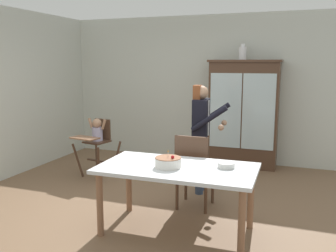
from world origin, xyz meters
The scene contains 10 objects.
ground_plane centered at (0.00, 0.00, 0.00)m, with size 6.24×6.24×0.00m, color brown.
wall_back centered at (0.00, 2.63, 1.35)m, with size 5.32×0.06×2.70m, color silver.
china_cabinet centered at (0.83, 2.37, 0.95)m, with size 1.24×0.48×1.89m.
ceramic_vase centered at (0.78, 2.37, 2.00)m, with size 0.13×0.13×0.27m.
high_chair_with_toddler centered at (-1.31, 0.97, 0.65)m, with size 0.67×0.76×0.95m.
adult_person centered at (0.48, 0.79, 0.97)m, with size 0.53×0.52×1.53m.
dining_table centered at (0.56, -0.52, 0.65)m, with size 1.68×0.92×0.74m.
birthday_cake centered at (0.48, -0.57, 0.79)m, with size 0.28×0.28×0.19m.
serving_bowl centered at (1.06, -0.38, 0.77)m, with size 0.18×0.18×0.06m, color silver.
dining_chair_far_side centered at (0.55, 0.15, 0.56)m, with size 0.44×0.44×0.96m.
Camera 1 is at (1.75, -4.09, 1.83)m, focal length 39.10 mm.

